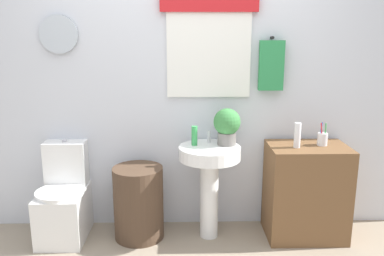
{
  "coord_description": "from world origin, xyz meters",
  "views": [
    {
      "loc": [
        0.02,
        -2.22,
        1.67
      ],
      "look_at": [
        0.08,
        0.8,
        0.94
      ],
      "focal_mm": 37.75,
      "sensor_mm": 36.0,
      "label": 1
    }
  ],
  "objects_px": {
    "toilet": "(64,202)",
    "wooden_cabinet": "(306,191)",
    "lotion_bottle": "(297,135)",
    "potted_plant": "(227,125)",
    "laundry_hamper": "(139,203)",
    "soap_bottle": "(194,136)",
    "toothbrush_cup": "(322,139)",
    "pedestal_sink": "(209,170)"
  },
  "relations": [
    {
      "from": "laundry_hamper",
      "to": "potted_plant",
      "type": "relative_size",
      "value": 2.03
    },
    {
      "from": "pedestal_sink",
      "to": "toilet",
      "type": "bearing_deg",
      "value": 178.27
    },
    {
      "from": "lotion_bottle",
      "to": "pedestal_sink",
      "type": "bearing_deg",
      "value": 176.65
    },
    {
      "from": "soap_bottle",
      "to": "toilet",
      "type": "bearing_deg",
      "value": -179.25
    },
    {
      "from": "soap_bottle",
      "to": "lotion_bottle",
      "type": "relative_size",
      "value": 0.79
    },
    {
      "from": "laundry_hamper",
      "to": "toothbrush_cup",
      "type": "relative_size",
      "value": 3.25
    },
    {
      "from": "laundry_hamper",
      "to": "lotion_bottle",
      "type": "relative_size",
      "value": 3.03
    },
    {
      "from": "laundry_hamper",
      "to": "toilet",
      "type": "bearing_deg",
      "value": 176.65
    },
    {
      "from": "toothbrush_cup",
      "to": "lotion_bottle",
      "type": "bearing_deg",
      "value": -164.81
    },
    {
      "from": "toilet",
      "to": "potted_plant",
      "type": "distance_m",
      "value": 1.48
    },
    {
      "from": "pedestal_sink",
      "to": "soap_bottle",
      "type": "distance_m",
      "value": 0.31
    },
    {
      "from": "laundry_hamper",
      "to": "wooden_cabinet",
      "type": "xyz_separation_m",
      "value": [
        1.37,
        0.0,
        0.09
      ]
    },
    {
      "from": "laundry_hamper",
      "to": "potted_plant",
      "type": "distance_m",
      "value": 0.96
    },
    {
      "from": "soap_bottle",
      "to": "toothbrush_cup",
      "type": "distance_m",
      "value": 1.02
    },
    {
      "from": "toilet",
      "to": "potted_plant",
      "type": "xyz_separation_m",
      "value": [
        1.33,
        0.02,
        0.64
      ]
    },
    {
      "from": "laundry_hamper",
      "to": "lotion_bottle",
      "type": "height_order",
      "value": "lotion_bottle"
    },
    {
      "from": "pedestal_sink",
      "to": "potted_plant",
      "type": "distance_m",
      "value": 0.39
    },
    {
      "from": "potted_plant",
      "to": "soap_bottle",
      "type": "bearing_deg",
      "value": -177.8
    },
    {
      "from": "pedestal_sink",
      "to": "toothbrush_cup",
      "type": "height_order",
      "value": "toothbrush_cup"
    },
    {
      "from": "wooden_cabinet",
      "to": "lotion_bottle",
      "type": "xyz_separation_m",
      "value": [
        -0.11,
        -0.04,
        0.49
      ]
    },
    {
      "from": "potted_plant",
      "to": "lotion_bottle",
      "type": "xyz_separation_m",
      "value": [
        0.54,
        -0.1,
        -0.06
      ]
    },
    {
      "from": "soap_bottle",
      "to": "laundry_hamper",
      "type": "bearing_deg",
      "value": -173.77
    },
    {
      "from": "toilet",
      "to": "laundry_hamper",
      "type": "xyz_separation_m",
      "value": [
        0.61,
        -0.04,
        0.0
      ]
    },
    {
      "from": "laundry_hamper",
      "to": "toothbrush_cup",
      "type": "bearing_deg",
      "value": 0.77
    },
    {
      "from": "potted_plant",
      "to": "lotion_bottle",
      "type": "bearing_deg",
      "value": -10.44
    },
    {
      "from": "toilet",
      "to": "pedestal_sink",
      "type": "height_order",
      "value": "toilet"
    },
    {
      "from": "laundry_hamper",
      "to": "pedestal_sink",
      "type": "xyz_separation_m",
      "value": [
        0.58,
        0.0,
        0.27
      ]
    },
    {
      "from": "toilet",
      "to": "pedestal_sink",
      "type": "relative_size",
      "value": 1.03
    },
    {
      "from": "soap_bottle",
      "to": "pedestal_sink",
      "type": "bearing_deg",
      "value": -22.62
    },
    {
      "from": "toilet",
      "to": "lotion_bottle",
      "type": "distance_m",
      "value": 1.96
    },
    {
      "from": "wooden_cabinet",
      "to": "soap_bottle",
      "type": "distance_m",
      "value": 1.03
    },
    {
      "from": "toilet",
      "to": "laundry_hamper",
      "type": "distance_m",
      "value": 0.61
    },
    {
      "from": "wooden_cabinet",
      "to": "toothbrush_cup",
      "type": "relative_size",
      "value": 4.19
    },
    {
      "from": "toilet",
      "to": "toothbrush_cup",
      "type": "bearing_deg",
      "value": -0.44
    },
    {
      "from": "wooden_cabinet",
      "to": "lotion_bottle",
      "type": "height_order",
      "value": "lotion_bottle"
    },
    {
      "from": "soap_bottle",
      "to": "toothbrush_cup",
      "type": "relative_size",
      "value": 0.84
    },
    {
      "from": "soap_bottle",
      "to": "toothbrush_cup",
      "type": "bearing_deg",
      "value": -1.69
    },
    {
      "from": "laundry_hamper",
      "to": "potted_plant",
      "type": "xyz_separation_m",
      "value": [
        0.72,
        0.06,
        0.64
      ]
    },
    {
      "from": "wooden_cabinet",
      "to": "lotion_bottle",
      "type": "relative_size",
      "value": 3.9
    },
    {
      "from": "soap_bottle",
      "to": "potted_plant",
      "type": "xyz_separation_m",
      "value": [
        0.26,
        0.01,
        0.09
      ]
    },
    {
      "from": "pedestal_sink",
      "to": "toothbrush_cup",
      "type": "distance_m",
      "value": 0.94
    },
    {
      "from": "toilet",
      "to": "wooden_cabinet",
      "type": "height_order",
      "value": "toilet"
    }
  ]
}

